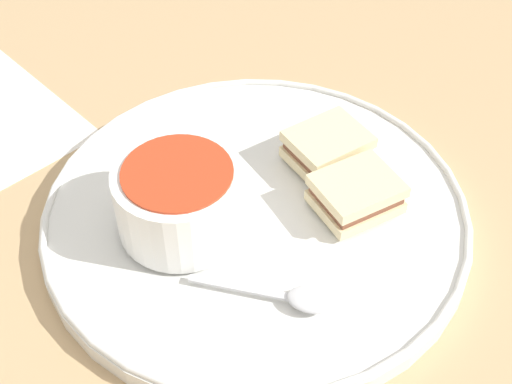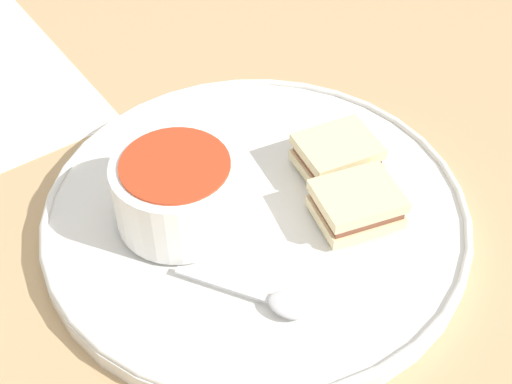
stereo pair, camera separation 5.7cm
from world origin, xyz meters
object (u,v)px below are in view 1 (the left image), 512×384
at_px(soup_bowl, 180,199).
at_px(sandwich_half_near, 356,194).
at_px(spoon, 300,298).
at_px(sandwich_half_far, 328,147).

bearing_deg(soup_bowl, sandwich_half_near, 139.90).
xyz_separation_m(spoon, sandwich_half_far, (-0.13, -0.08, 0.01)).
bearing_deg(sandwich_half_near, sandwich_half_far, -119.78).
relative_size(soup_bowl, spoon, 0.98).
distance_m(sandwich_half_near, sandwich_half_far, 0.06).
height_order(spoon, sandwich_half_near, sandwich_half_near).
relative_size(spoon, sandwich_half_near, 1.31).
distance_m(spoon, sandwich_half_near, 0.11).
height_order(soup_bowl, spoon, soup_bowl).
relative_size(sandwich_half_near, sandwich_half_far, 1.03).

